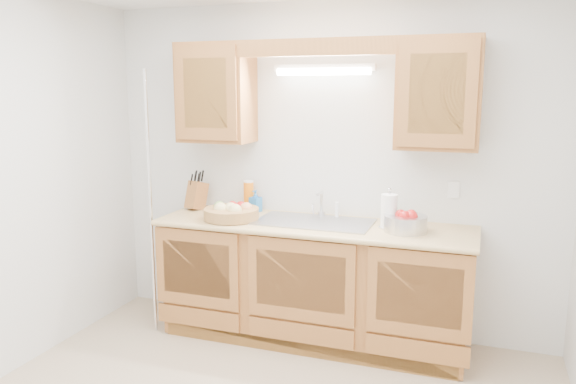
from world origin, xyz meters
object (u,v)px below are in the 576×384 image
at_px(fruit_basket, 232,212).
at_px(paper_towel, 389,212).
at_px(knife_block, 197,195).
at_px(apple_bowl, 406,222).

xyz_separation_m(fruit_basket, paper_towel, (1.15, 0.12, 0.06)).
distance_m(knife_block, paper_towel, 1.58).
height_order(fruit_basket, knife_block, knife_block).
height_order(fruit_basket, apple_bowl, apple_bowl).
height_order(paper_towel, apple_bowl, paper_towel).
xyz_separation_m(knife_block, paper_towel, (1.57, -0.13, 0.00)).
distance_m(fruit_basket, paper_towel, 1.15).
height_order(knife_block, apple_bowl, knife_block).
relative_size(paper_towel, apple_bowl, 0.76).
relative_size(fruit_basket, apple_bowl, 1.31).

